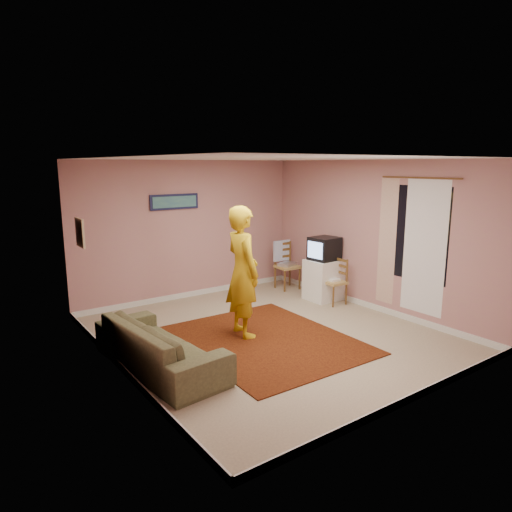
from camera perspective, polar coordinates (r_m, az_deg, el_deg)
ground at (r=6.98m, az=1.57°, el=-9.77°), size 5.00×5.00×0.00m
wall_back at (r=8.72m, az=-8.34°, el=3.23°), size 4.50×0.02×2.60m
wall_front at (r=4.92m, az=19.53°, el=-3.64°), size 4.50×0.02×2.60m
wall_left at (r=5.59m, az=-17.08°, el=-1.73°), size 0.02×5.00×2.60m
wall_right at (r=8.17m, az=14.33°, el=2.44°), size 0.02×5.00×2.60m
ceiling at (r=6.51m, az=1.70°, el=12.08°), size 4.50×5.00×0.02m
baseboard_back at (r=8.98m, az=-8.08°, el=-4.70°), size 4.50×0.02×0.10m
baseboard_front at (r=5.38m, az=18.52°, el=-16.61°), size 4.50×0.02×0.10m
baseboard_left at (r=5.99m, az=-16.28°, el=-13.44°), size 0.02×5.00×0.10m
baseboard_right at (r=8.44m, az=13.87°, el=-5.98°), size 0.02×5.00×0.10m
window at (r=7.60m, az=19.53°, el=2.64°), size 0.01×1.10×1.50m
curtain_sheer at (r=7.54m, az=20.30°, el=0.97°), size 0.01×0.75×2.10m
curtain_floral at (r=7.93m, az=16.08°, el=1.72°), size 0.01×0.35×2.10m
curtain_rod at (r=7.49m, az=19.78°, el=9.20°), size 0.02×1.40×0.02m
picture_back at (r=8.50m, az=-10.15°, el=6.69°), size 0.95×0.04×0.28m
picture_left at (r=7.07m, az=-21.12°, el=2.73°), size 0.04×0.38×0.42m
area_rug at (r=6.76m, az=1.30°, el=-10.42°), size 2.25×2.78×0.01m
tv_cabinet at (r=8.71m, az=8.43°, el=-2.94°), size 0.60×0.55×0.77m
crt_tv at (r=8.58m, az=8.53°, el=0.92°), size 0.53×0.48×0.43m
chair_a at (r=9.33m, az=3.96°, el=-0.62°), size 0.46×0.44×0.52m
dvd_player at (r=9.35m, az=3.96°, el=-1.00°), size 0.43×0.36×0.06m
blue_throw at (r=9.44m, az=3.25°, el=0.68°), size 0.41×0.05×0.43m
chair_b at (r=8.43m, az=9.77°, el=-2.54°), size 0.39×0.40×0.46m
game_console at (r=8.45m, az=9.75°, el=-2.96°), size 0.21×0.16×0.04m
sofa at (r=5.93m, az=-11.95°, el=-10.81°), size 1.01×2.15×0.61m
person at (r=6.69m, az=-1.68°, el=-2.00°), size 0.55×0.76×1.95m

